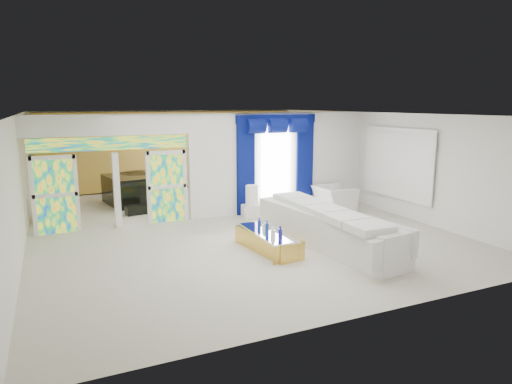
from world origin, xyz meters
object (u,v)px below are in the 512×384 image
coffee_table (268,242)px  grand_piano (130,190)px  console_table (261,210)px  white_sofa (326,230)px  armchair (334,199)px

coffee_table → grand_piano: bearing=107.7°
coffee_table → grand_piano: (-2.02, 6.31, 0.26)m
coffee_table → console_table: size_ratio=1.66×
console_table → grand_piano: size_ratio=0.62×
white_sofa → grand_piano: bearing=109.2°
white_sofa → grand_piano: size_ratio=2.33×
coffee_table → armchair: size_ratio=1.61×
coffee_table → console_table: coffee_table is taller
coffee_table → console_table: (1.17, 2.87, -0.02)m
console_table → armchair: size_ratio=0.97×
white_sofa → grand_piano: grand_piano is taller
grand_piano → white_sofa: bearing=-72.4°
console_table → grand_piano: (-3.19, 3.43, 0.28)m
white_sofa → coffee_table: (-1.35, 0.30, -0.20)m
armchair → grand_piano: 6.66m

